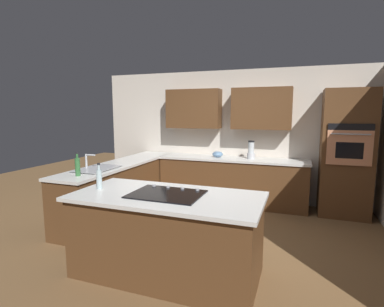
# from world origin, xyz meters

# --- Properties ---
(ground_plane) EXTENTS (14.00, 14.00, 0.00)m
(ground_plane) POSITION_xyz_m (0.00, 0.00, 0.00)
(ground_plane) COLOR brown
(wall_back) EXTENTS (6.00, 0.44, 2.60)m
(wall_back) POSITION_xyz_m (0.07, -2.04, 1.45)
(wall_back) COLOR silver
(wall_back) RESTS_ON ground
(lower_cabinets_back) EXTENTS (2.80, 0.60, 0.86)m
(lower_cabinets_back) POSITION_xyz_m (0.10, -1.72, 0.43)
(lower_cabinets_back) COLOR brown
(lower_cabinets_back) RESTS_ON ground
(countertop_back) EXTENTS (2.84, 0.64, 0.04)m
(countertop_back) POSITION_xyz_m (0.10, -1.72, 0.88)
(countertop_back) COLOR silver
(countertop_back) RESTS_ON lower_cabinets_back
(lower_cabinets_side) EXTENTS (0.60, 2.90, 0.86)m
(lower_cabinets_side) POSITION_xyz_m (1.82, -0.55, 0.43)
(lower_cabinets_side) COLOR brown
(lower_cabinets_side) RESTS_ON ground
(countertop_side) EXTENTS (0.64, 2.94, 0.04)m
(countertop_side) POSITION_xyz_m (1.82, -0.55, 0.88)
(countertop_side) COLOR silver
(countertop_side) RESTS_ON lower_cabinets_side
(island_base) EXTENTS (1.97, 0.91, 0.86)m
(island_base) POSITION_xyz_m (0.22, 1.03, 0.43)
(island_base) COLOR brown
(island_base) RESTS_ON ground
(island_top) EXTENTS (2.05, 0.99, 0.04)m
(island_top) POSITION_xyz_m (0.22, 1.03, 0.88)
(island_top) COLOR silver
(island_top) RESTS_ON island_base
(wall_oven) EXTENTS (0.80, 0.66, 2.16)m
(wall_oven) POSITION_xyz_m (-1.85, -1.72, 1.08)
(wall_oven) COLOR brown
(wall_oven) RESTS_ON ground
(sink_unit) EXTENTS (0.46, 0.70, 0.23)m
(sink_unit) POSITION_xyz_m (1.83, 0.12, 0.92)
(sink_unit) COLOR #515456
(sink_unit) RESTS_ON countertop_side
(cooktop) EXTENTS (0.76, 0.56, 0.03)m
(cooktop) POSITION_xyz_m (0.22, 1.03, 0.91)
(cooktop) COLOR black
(cooktop) RESTS_ON island_top
(blender) EXTENTS (0.15, 0.15, 0.34)m
(blender) POSITION_xyz_m (-0.25, -1.74, 1.05)
(blender) COLOR silver
(blender) RESTS_ON countertop_back
(mixing_bowl) EXTENTS (0.21, 0.21, 0.11)m
(mixing_bowl) POSITION_xyz_m (0.40, -1.74, 0.96)
(mixing_bowl) COLOR #668CB2
(mixing_bowl) RESTS_ON countertop_back
(dish_soap_bottle) EXTENTS (0.07, 0.07, 0.33)m
(dish_soap_bottle) POSITION_xyz_m (1.77, 0.60, 1.04)
(dish_soap_bottle) COLOR #336B38
(dish_soap_bottle) RESTS_ON countertop_side
(oil_bottle) EXTENTS (0.06, 0.06, 0.30)m
(oil_bottle) POSITION_xyz_m (1.05, 1.07, 1.02)
(oil_bottle) COLOR silver
(oil_bottle) RESTS_ON island_top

